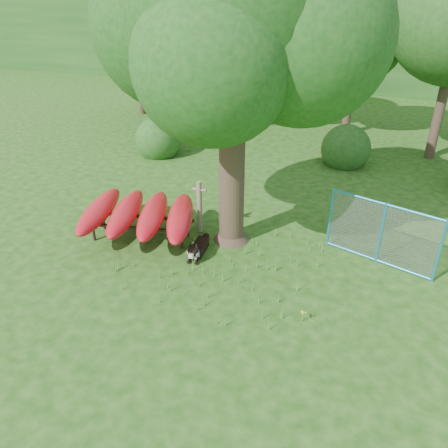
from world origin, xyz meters
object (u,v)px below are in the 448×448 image
(oak_tree, at_px, (233,19))
(fence_section, at_px, (381,233))
(kayak_rack, at_px, (139,214))
(husky_dog, at_px, (197,249))

(oak_tree, height_order, fence_section, oak_tree)
(oak_tree, relative_size, kayak_rack, 2.20)
(oak_tree, distance_m, husky_dog, 5.19)
(oak_tree, xyz_separation_m, fence_section, (3.64, 0.21, -4.46))
(husky_dog, xyz_separation_m, fence_section, (4.11, 1.29, 0.59))
(kayak_rack, xyz_separation_m, husky_dog, (1.72, -0.24, -0.54))
(oak_tree, bearing_deg, husky_dog, -113.58)
(oak_tree, bearing_deg, fence_section, 3.34)
(kayak_rack, bearing_deg, oak_tree, 10.06)
(kayak_rack, xyz_separation_m, fence_section, (5.83, 1.06, 0.06))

